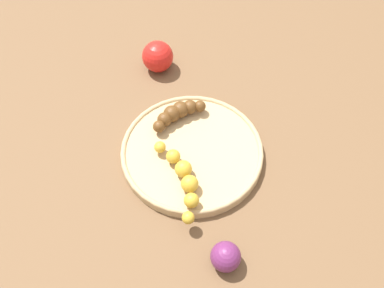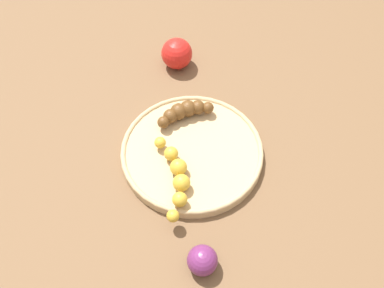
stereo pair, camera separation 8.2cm
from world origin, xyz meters
name	(u,v)px [view 1 (the left image)]	position (x,y,z in m)	size (l,w,h in m)	color
ground_plane	(192,155)	(0.00, 0.00, 0.00)	(2.40, 2.40, 0.00)	brown
fruit_bowl	(192,151)	(0.00, 0.00, 0.01)	(0.28, 0.28, 0.02)	tan
banana_overripe	(177,113)	(-0.07, 0.04, 0.04)	(0.06, 0.12, 0.04)	#593819
banana_spotted	(183,177)	(0.04, -0.07, 0.04)	(0.16, 0.10, 0.03)	gold
apple_red	(158,57)	(-0.22, 0.14, 0.04)	(0.07, 0.07, 0.07)	red
plum_purple	(226,257)	(0.19, -0.13, 0.03)	(0.05, 0.05, 0.05)	#662659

